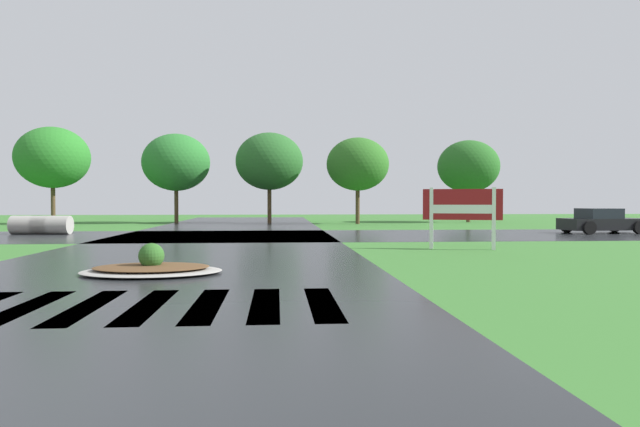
% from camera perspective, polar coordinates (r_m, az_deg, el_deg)
% --- Properties ---
extents(asphalt_roadway, '(9.79, 80.00, 0.01)m').
position_cam_1_polar(asphalt_roadway, '(14.16, -14.25, -5.27)').
color(asphalt_roadway, '#232628').
rests_on(asphalt_roadway, ground).
extents(asphalt_cross_road, '(90.00, 8.81, 0.01)m').
position_cam_1_polar(asphalt_cross_road, '(26.29, -9.64, -2.20)').
color(asphalt_cross_road, '#232628').
rests_on(asphalt_cross_road, ground).
extents(crosswalk_stripes, '(6.75, 3.03, 0.01)m').
position_cam_1_polar(crosswalk_stripes, '(9.39, -19.50, -8.69)').
color(crosswalk_stripes, white).
rests_on(crosswalk_stripes, ground).
extents(estate_billboard, '(2.47, 0.85, 2.04)m').
position_cam_1_polar(estate_billboard, '(19.42, 14.00, 0.56)').
color(estate_billboard, white).
rests_on(estate_billboard, ground).
extents(median_island, '(3.08, 2.19, 0.68)m').
position_cam_1_polar(median_island, '(13.18, -16.45, -5.23)').
color(median_island, '#9E9B93').
rests_on(median_island, ground).
extents(car_dark_suv, '(4.05, 2.30, 1.22)m').
position_cam_1_polar(car_dark_suv, '(31.19, 26.26, -0.74)').
color(car_dark_suv, black).
rests_on(car_dark_suv, ground).
extents(drainage_pipe_stack, '(2.82, 1.11, 0.88)m').
position_cam_1_polar(drainage_pipe_stack, '(30.17, -26.05, -1.04)').
color(drainage_pipe_stack, '#9E9B93').
rests_on(drainage_pipe_stack, ground).
extents(background_treeline, '(40.70, 7.05, 6.49)m').
position_cam_1_polar(background_treeline, '(40.24, -8.86, 5.00)').
color(background_treeline, '#4C3823').
rests_on(background_treeline, ground).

